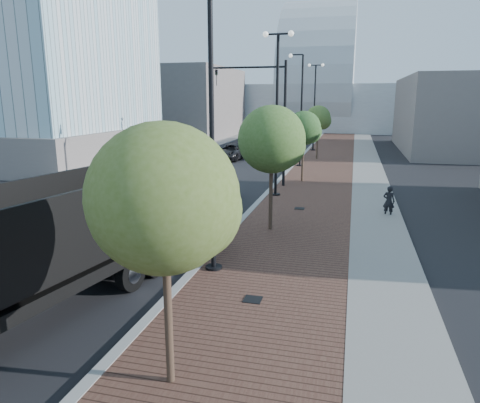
% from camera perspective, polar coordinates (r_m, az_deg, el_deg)
% --- Properties ---
extents(sidewalk, '(7.00, 140.00, 0.12)m').
position_cam_1_polar(sidewalk, '(43.70, 12.43, 5.43)').
color(sidewalk, '#4C2D23').
rests_on(sidewalk, ground).
extents(concrete_strip, '(2.40, 140.00, 0.13)m').
position_cam_1_polar(concrete_strip, '(43.70, 15.98, 5.24)').
color(concrete_strip, slate).
rests_on(concrete_strip, ground).
extents(curb, '(0.30, 140.00, 0.14)m').
position_cam_1_polar(curb, '(43.95, 7.85, 5.67)').
color(curb, gray).
rests_on(curb, ground).
extents(west_sidewalk, '(4.00, 140.00, 0.12)m').
position_cam_1_polar(west_sidewalk, '(47.21, -8.11, 6.16)').
color(west_sidewalk, slate).
rests_on(west_sidewalk, ground).
extents(dump_truck, '(4.85, 13.67, 3.51)m').
position_cam_1_polar(dump_truck, '(14.60, -16.27, -4.17)').
color(dump_truck, black).
rests_on(dump_truck, ground).
extents(white_sedan, '(2.64, 4.70, 1.47)m').
position_cam_1_polar(white_sedan, '(24.76, -3.51, 1.57)').
color(white_sedan, white).
rests_on(white_sedan, ground).
extents(dark_car_mid, '(3.04, 5.54, 1.47)m').
position_cam_1_polar(dark_car_mid, '(42.36, -1.21, 6.42)').
color(dark_car_mid, black).
rests_on(dark_car_mid, ground).
extents(dark_car_far, '(2.68, 4.58, 1.25)m').
position_cam_1_polar(dark_car_far, '(54.75, 5.43, 7.77)').
color(dark_car_far, black).
rests_on(dark_car_far, ground).
extents(pedestrian, '(0.64, 0.51, 1.54)m').
position_cam_1_polar(pedestrian, '(22.83, 18.62, 0.00)').
color(pedestrian, black).
rests_on(pedestrian, ground).
extents(streetlight_1, '(1.44, 0.56, 9.21)m').
position_cam_1_polar(streetlight_1, '(14.10, -4.07, 7.62)').
color(streetlight_1, black).
rests_on(streetlight_1, ground).
extents(streetlight_2, '(1.72, 0.56, 9.28)m').
position_cam_1_polar(streetlight_2, '(25.69, 4.76, 11.16)').
color(streetlight_2, black).
rests_on(streetlight_2, ground).
extents(streetlight_3, '(1.44, 0.56, 9.21)m').
position_cam_1_polar(streetlight_3, '(37.60, 7.72, 10.97)').
color(streetlight_3, black).
rests_on(streetlight_3, ground).
extents(streetlight_4, '(1.72, 0.56, 9.28)m').
position_cam_1_polar(streetlight_4, '(49.51, 9.56, 11.96)').
color(streetlight_4, black).
rests_on(streetlight_4, ground).
extents(traffic_mast, '(5.09, 0.20, 8.00)m').
position_cam_1_polar(traffic_mast, '(28.80, 3.99, 11.70)').
color(traffic_mast, black).
rests_on(traffic_mast, ground).
extents(tree_0, '(2.83, 2.83, 5.32)m').
position_cam_1_polar(tree_0, '(8.23, -9.45, 0.33)').
color(tree_0, '#382619').
rests_on(tree_0, ground).
extents(tree_1, '(2.84, 2.84, 5.44)m').
position_cam_1_polar(tree_1, '(18.70, 4.26, 7.95)').
color(tree_1, '#382619').
rests_on(tree_1, ground).
extents(tree_2, '(2.37, 2.32, 4.89)m').
position_cam_1_polar(tree_2, '(30.58, 8.29, 9.31)').
color(tree_2, '#382619').
rests_on(tree_2, ground).
extents(tree_3, '(2.37, 2.32, 5.06)m').
position_cam_1_polar(tree_3, '(42.50, 10.10, 10.51)').
color(tree_3, '#382619').
rests_on(tree_3, ground).
extents(tower_podium, '(19.00, 19.00, 3.00)m').
position_cam_1_polar(tower_podium, '(45.84, -25.03, 6.68)').
color(tower_podium, slate).
rests_on(tower_podium, ground).
extents(convention_center, '(50.00, 30.00, 50.00)m').
position_cam_1_polar(convention_center, '(88.58, 10.15, 13.15)').
color(convention_center, '#A3ABAD').
rests_on(convention_center, ground).
extents(commercial_block_nw, '(14.00, 20.00, 10.00)m').
position_cam_1_polar(commercial_block_nw, '(68.04, -7.30, 12.46)').
color(commercial_block_nw, '#665E5B').
rests_on(commercial_block_nw, ground).
extents(commercial_block_ne, '(12.00, 22.00, 8.00)m').
position_cam_1_polar(commercial_block_ne, '(54.48, 26.52, 10.01)').
color(commercial_block_ne, slate).
rests_on(commercial_block_ne, ground).
extents(utility_cover_1, '(0.50, 0.50, 0.02)m').
position_cam_1_polar(utility_cover_1, '(12.86, 1.66, -12.49)').
color(utility_cover_1, black).
rests_on(utility_cover_1, sidewalk).
extents(utility_cover_2, '(0.50, 0.50, 0.02)m').
position_cam_1_polar(utility_cover_2, '(23.13, 7.68, -0.89)').
color(utility_cover_2, black).
rests_on(utility_cover_2, sidewalk).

